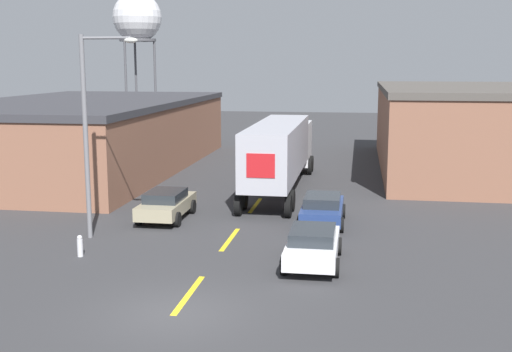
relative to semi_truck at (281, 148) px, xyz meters
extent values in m
plane|color=#333335|center=(-0.79, -19.15, -2.41)|extent=(160.00, 160.00, 0.00)
cube|color=yellow|center=(-0.79, -17.55, -2.41)|extent=(0.20, 3.51, 0.01)
cube|color=yellow|center=(-0.79, -10.99, -2.41)|extent=(0.20, 3.51, 0.01)
cube|color=yellow|center=(-0.79, -4.43, -2.41)|extent=(0.20, 3.51, 0.01)
cube|color=brown|center=(-14.51, 5.45, -0.22)|extent=(13.96, 25.75, 4.38)
cube|color=#333338|center=(-14.51, 5.45, 2.17)|extent=(14.16, 25.95, 0.40)
cube|color=brown|center=(12.50, 9.29, 0.25)|extent=(13.11, 22.27, 5.32)
cube|color=#4C4742|center=(12.50, 9.29, 3.11)|extent=(13.31, 22.47, 0.40)
cube|color=silver|center=(0.03, 6.27, -0.45)|extent=(2.30, 3.18, 2.84)
cube|color=#A8A8B2|center=(-0.01, -1.59, 0.17)|extent=(2.46, 11.96, 2.83)
cube|color=red|center=(-0.03, -7.58, 0.17)|extent=(1.33, 0.04, 1.13)
cylinder|color=black|center=(1.23, 6.67, -1.88)|extent=(0.28, 1.08, 1.08)
cylinder|color=black|center=(-1.18, 6.68, -1.88)|extent=(0.28, 1.08, 1.08)
cylinder|color=black|center=(1.23, 5.40, -1.88)|extent=(0.28, 1.08, 1.08)
cylinder|color=black|center=(-1.18, 5.41, -1.88)|extent=(0.28, 1.08, 1.08)
cylinder|color=black|center=(1.18, -5.37, -1.88)|extent=(0.28, 1.08, 1.08)
cylinder|color=black|center=(-1.23, -5.36, -1.88)|extent=(0.28, 1.08, 1.08)
cylinder|color=black|center=(1.18, -6.77, -1.88)|extent=(0.28, 1.08, 1.08)
cylinder|color=black|center=(-1.23, -6.76, -1.88)|extent=(0.28, 1.08, 1.08)
cube|color=tan|center=(-4.44, -7.99, -1.78)|extent=(1.79, 4.29, 0.60)
cube|color=#23282D|center=(-4.44, -8.11, -1.26)|extent=(1.57, 2.23, 0.44)
cylinder|color=black|center=(-3.54, -6.66, -2.08)|extent=(0.22, 0.68, 0.68)
cylinder|color=black|center=(-5.33, -6.66, -2.08)|extent=(0.22, 0.68, 0.68)
cylinder|color=black|center=(-3.54, -9.32, -2.08)|extent=(0.22, 0.68, 0.68)
cylinder|color=black|center=(-5.33, -9.32, -2.08)|extent=(0.22, 0.68, 0.68)
cube|color=silver|center=(2.85, -13.79, -1.78)|extent=(1.79, 4.29, 0.60)
cube|color=#23282D|center=(2.85, -13.92, -1.26)|extent=(1.57, 2.23, 0.44)
cylinder|color=black|center=(3.74, -12.46, -2.08)|extent=(0.22, 0.68, 0.68)
cylinder|color=black|center=(1.95, -12.46, -2.08)|extent=(0.22, 0.68, 0.68)
cylinder|color=black|center=(3.74, -15.12, -2.08)|extent=(0.22, 0.68, 0.68)
cylinder|color=black|center=(1.95, -15.12, -2.08)|extent=(0.22, 0.68, 0.68)
cube|color=navy|center=(2.85, -7.80, -1.78)|extent=(1.79, 4.29, 0.60)
cube|color=#23282D|center=(2.85, -7.93, -1.26)|extent=(1.57, 2.23, 0.44)
cylinder|color=black|center=(3.74, -6.47, -2.08)|extent=(0.22, 0.68, 0.68)
cylinder|color=black|center=(1.95, -6.47, -2.08)|extent=(0.22, 0.68, 0.68)
cylinder|color=black|center=(3.74, -9.13, -2.08)|extent=(0.22, 0.68, 0.68)
cylinder|color=black|center=(1.95, -9.13, -2.08)|extent=(0.22, 0.68, 0.68)
cylinder|color=#47474C|center=(-20.26, 39.41, 2.70)|extent=(0.28, 0.28, 10.23)
cylinder|color=#47474C|center=(-23.33, 41.19, 2.70)|extent=(0.28, 0.28, 10.23)
cylinder|color=#47474C|center=(-23.33, 37.64, 2.70)|extent=(0.28, 0.28, 10.23)
cylinder|color=#4C4C51|center=(-22.31, 39.41, 7.62)|extent=(4.37, 4.37, 0.30)
sphere|color=silver|center=(-22.31, 39.41, 10.30)|extent=(5.85, 5.85, 5.85)
cylinder|color=slate|center=(-6.67, -11.63, 1.77)|extent=(0.20, 0.20, 8.37)
cylinder|color=slate|center=(-5.63, -11.63, 5.81)|extent=(2.07, 0.11, 0.11)
ellipsoid|color=silver|center=(-4.59, -11.63, 5.71)|extent=(0.56, 0.32, 0.22)
cylinder|color=silver|center=(-5.92, -14.25, -2.08)|extent=(0.22, 0.22, 0.67)
sphere|color=silver|center=(-5.92, -14.25, -1.68)|extent=(0.20, 0.20, 0.20)
camera|label=1|loc=(4.40, -36.31, 4.80)|focal=45.00mm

